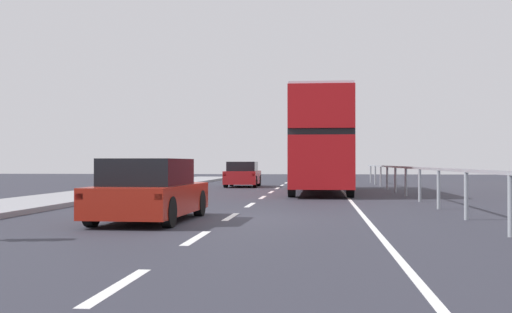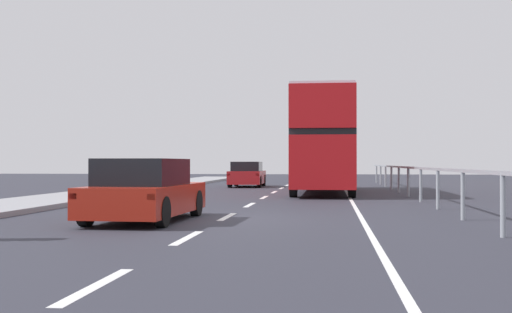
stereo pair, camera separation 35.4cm
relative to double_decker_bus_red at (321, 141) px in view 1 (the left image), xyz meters
The scene contains 6 objects.
ground_plane 14.32m from the double_decker_bus_red, 99.09° to the right, with size 74.00×120.00×0.10m, color #2C2D37.
lane_paint_markings 6.06m from the double_decker_bus_red, 92.46° to the right, with size 3.38×46.00×0.01m.
bridge_side_railing 6.10m from the double_decker_bus_red, 56.21° to the right, with size 0.10×42.00×1.18m.
double_decker_bus_red is the anchor object (origin of this frame).
hatchback_car_near 15.33m from the double_decker_bus_red, 104.84° to the right, with size 1.95×4.38×1.41m.
sedan_car_ahead 7.81m from the double_decker_bus_red, 123.79° to the left, with size 1.81×4.04×1.38m.
Camera 1 is at (2.15, -15.24, 1.32)m, focal length 45.79 mm.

